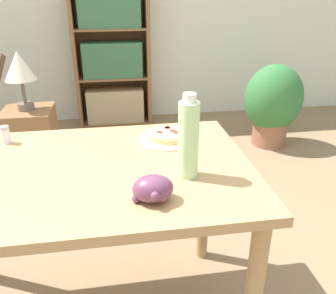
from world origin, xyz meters
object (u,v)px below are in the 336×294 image
drink_bottle (188,139)px  salt_shaker (6,135)px  grape_bunch (153,189)px  side_table (33,145)px  table_lamp (19,69)px  bookshelf (112,57)px  potted_plant_floor (273,103)px  pizza_on_plate (169,136)px

drink_bottle → salt_shaker: size_ratio=3.90×
grape_bunch → salt_shaker: size_ratio=1.70×
side_table → drink_bottle: bearing=-60.1°
drink_bottle → grape_bunch: bearing=-135.3°
table_lamp → drink_bottle: bearing=-60.1°
salt_shaker → side_table: (-0.17, 1.08, -0.52)m
salt_shaker → table_lamp: (-0.17, 1.08, 0.04)m
bookshelf → grape_bunch: bearing=-88.2°
potted_plant_floor → drink_bottle: bearing=-122.9°
grape_bunch → bookshelf: 2.70m
side_table → potted_plant_floor: potted_plant_floor is taller
bookshelf → side_table: 1.33m
bookshelf → potted_plant_floor: size_ratio=1.97×
bookshelf → table_lamp: bearing=-119.5°
salt_shaker → side_table: bearing=98.7°
grape_bunch → side_table: size_ratio=0.23×
grape_bunch → table_lamp: (-0.70, 1.59, 0.04)m
bookshelf → potted_plant_floor: bearing=-29.6°
salt_shaker → pizza_on_plate: bearing=-6.0°
grape_bunch → table_lamp: bearing=113.9°
salt_shaker → potted_plant_floor: size_ratio=0.10×
salt_shaker → side_table: size_ratio=0.14×
pizza_on_plate → side_table: 1.50m
side_table → table_lamp: (0.00, 0.00, 0.56)m
salt_shaker → table_lamp: size_ratio=0.18×
bookshelf → potted_plant_floor: bookshelf is taller
salt_shaker → side_table: 1.21m
grape_bunch → salt_shaker: bearing=136.5°
pizza_on_plate → grape_bunch: grape_bunch is taller
pizza_on_plate → salt_shaker: 0.66m
side_table → table_lamp: size_ratio=1.35×
grape_bunch → bookshelf: (-0.08, 2.69, -0.11)m
drink_bottle → bookshelf: 2.58m
salt_shaker → potted_plant_floor: 2.34m
drink_bottle → pizza_on_plate: bearing=92.9°
salt_shaker → potted_plant_floor: bearing=37.5°
grape_bunch → salt_shaker: 0.74m
table_lamp → grape_bunch: bearing=-66.1°
salt_shaker → bookshelf: bookshelf is taller
salt_shaker → bookshelf: size_ratio=0.05×
salt_shaker → bookshelf: (0.45, 2.18, -0.11)m
drink_bottle → bookshelf: bookshelf is taller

